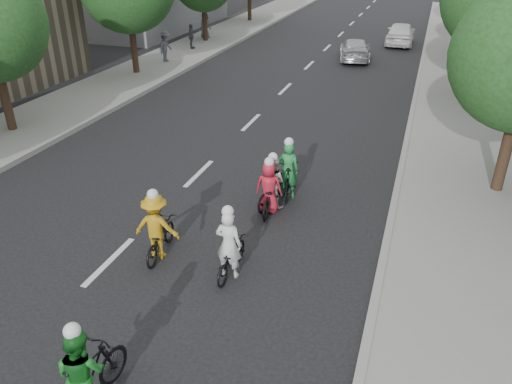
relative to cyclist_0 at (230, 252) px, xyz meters
The scene contains 16 objects.
ground 2.95m from the cyclist_0, 169.95° to the right, with size 120.00×120.00×0.00m, color black.
sidewalk_left 14.42m from the cyclist_0, 138.80° to the left, with size 4.00×80.00×0.15m, color gray.
curb_left 13.02m from the cyclist_0, 133.14° to the left, with size 0.18×80.00×0.18m, color #999993.
sidewalk_right 10.81m from the cyclist_0, 61.51° to the left, with size 4.00×80.00×0.15m, color gray.
curb_right 10.03m from the cyclist_0, 71.36° to the left, with size 0.18×80.00×0.18m, color #999993.
cyclist_0 is the anchor object (origin of this frame).
cyclist_1 3.00m from the cyclist_0, 90.62° to the left, with size 0.80×1.83×1.62m.
cyclist_2 1.85m from the cyclist_0, behind, with size 1.12×1.70×1.79m.
cyclist_3 4.14m from the cyclist_0, 101.49° to the right, with size 0.88×1.87×1.82m.
cyclist_4 3.99m from the cyclist_0, 86.79° to the left, with size 0.73×1.68×1.83m.
cyclist_5 3.34m from the cyclist_0, 90.62° to the left, with size 0.94×1.84×1.61m.
follow_car_lead 21.72m from the cyclist_0, 91.72° to the left, with size 1.68×4.14×1.20m, color #BCBBC1.
follow_car_trail 27.08m from the cyclist_0, 86.77° to the left, with size 1.75×4.35×1.48m, color white.
spectator_0 20.18m from the cyclist_0, 121.89° to the left, with size 1.09×0.63×1.69m, color #4F4F5C.
spectator_1 23.39m from the cyclist_0, 117.45° to the left, with size 0.89×0.37×1.52m, color #4D4B57.
spectator_2 26.84m from the cyclist_0, 115.14° to the left, with size 0.82×0.54×1.69m, color #51505D.
Camera 1 is at (6.33, -7.91, 6.88)m, focal length 35.00 mm.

